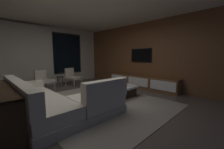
# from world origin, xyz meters

# --- Properties ---
(floor) EXTENTS (9.20, 9.20, 0.00)m
(floor) POSITION_xyz_m (0.00, 0.00, 0.00)
(floor) COLOR #564C44
(back_wall_with_window) EXTENTS (6.60, 0.30, 2.70)m
(back_wall_with_window) POSITION_xyz_m (-0.06, 3.62, 1.34)
(back_wall_with_window) COLOR beige
(back_wall_with_window) RESTS_ON floor
(media_wall) EXTENTS (0.12, 7.80, 2.70)m
(media_wall) POSITION_xyz_m (3.06, 0.00, 1.35)
(media_wall) COLOR brown
(media_wall) RESTS_ON floor
(ceiling) EXTENTS (8.20, 8.20, 0.00)m
(ceiling) POSITION_xyz_m (0.00, 0.00, 2.70)
(ceiling) COLOR beige
(area_rug) EXTENTS (3.20, 3.80, 0.01)m
(area_rug) POSITION_xyz_m (0.35, -0.10, 0.01)
(area_rug) COLOR gray
(area_rug) RESTS_ON floor
(sectional_couch) EXTENTS (1.98, 2.50, 0.82)m
(sectional_couch) POSITION_xyz_m (-0.89, -0.08, 0.29)
(sectional_couch) COLOR #B1A997
(sectional_couch) RESTS_ON floor
(coffee_table) EXTENTS (1.16, 1.16, 0.36)m
(coffee_table) POSITION_xyz_m (1.14, -0.01, 0.19)
(coffee_table) COLOR #2F2011
(coffee_table) RESTS_ON floor
(book_stack_on_coffee_table) EXTENTS (0.30, 0.20, 0.07)m
(book_stack_on_coffee_table) POSITION_xyz_m (1.10, -0.18, 0.40)
(book_stack_on_coffee_table) COLOR gold
(book_stack_on_coffee_table) RESTS_ON coffee_table
(accent_chair_near_window) EXTENTS (0.69, 0.70, 0.78)m
(accent_chair_near_window) POSITION_xyz_m (0.98, 2.58, 0.43)
(accent_chair_near_window) COLOR #B2ADA0
(accent_chair_near_window) RESTS_ON floor
(accent_chair_by_curtain) EXTENTS (0.69, 0.70, 0.78)m
(accent_chair_by_curtain) POSITION_xyz_m (-0.26, 2.57, 0.43)
(accent_chair_by_curtain) COLOR #B2ADA0
(accent_chair_by_curtain) RESTS_ON floor
(side_stool) EXTENTS (0.32, 0.32, 0.46)m
(side_stool) POSITION_xyz_m (0.40, 2.56, 0.37)
(side_stool) COLOR #333338
(side_stool) RESTS_ON floor
(media_console) EXTENTS (0.46, 3.10, 0.52)m
(media_console) POSITION_xyz_m (2.77, 0.05, 0.25)
(media_console) COLOR brown
(media_console) RESTS_ON floor
(mounted_tv) EXTENTS (0.05, 0.98, 0.57)m
(mounted_tv) POSITION_xyz_m (2.95, 0.25, 1.35)
(mounted_tv) COLOR black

